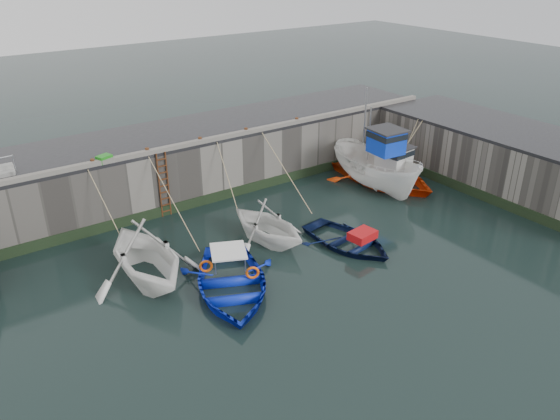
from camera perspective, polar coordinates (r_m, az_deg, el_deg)
ground at (r=20.39m, az=5.31°, el=-9.34°), size 120.00×120.00×0.00m
quay_back at (r=29.19m, az=-10.52°, el=4.94°), size 30.00×5.00×3.00m
quay_right at (r=31.33m, az=23.21°, el=4.70°), size 5.00×15.00×3.00m
road_back at (r=28.67m, az=-10.77°, el=7.89°), size 30.00×5.00×0.16m
road_right at (r=30.85m, az=23.72°, el=7.43°), size 5.00×15.00×0.16m
kerb_back at (r=26.59m, az=-8.63°, el=7.03°), size 30.00×0.30×0.20m
algae_back at (r=27.54m, az=-8.04°, el=1.00°), size 30.00×0.08×0.50m
algae_right at (r=29.76m, az=20.11°, el=1.55°), size 0.08×15.00×0.50m
ladder at (r=26.21m, az=-12.04°, el=2.56°), size 0.51×0.08×3.20m
boat_near_white at (r=22.07m, az=-13.61°, el=-7.02°), size 4.58×5.30×2.77m
boat_near_white_rope at (r=25.10m, az=-16.83°, el=-3.17°), size 0.04×3.49×3.10m
boat_near_blue at (r=20.90m, az=-5.11°, el=-8.34°), size 5.84×6.63×1.14m
boat_near_blue_rope at (r=24.71m, az=-10.91°, el=-2.95°), size 0.04×5.51×3.10m
boat_near_blacktrim at (r=24.11m, az=-1.35°, el=-3.21°), size 4.26×4.74×2.22m
boat_near_blacktrim_rope at (r=26.94m, az=-5.75°, el=-0.04°), size 0.04×3.56×3.10m
boat_near_navy at (r=23.96m, az=7.02°, el=-3.62°), size 3.72×4.80×0.91m
boat_near_navy_rope at (r=27.32m, az=0.27°, el=0.48°), size 0.04×5.40×3.10m
boat_far_white at (r=29.49m, az=10.08°, el=4.25°), size 2.85×6.55×5.47m
boat_far_orange at (r=30.43m, az=10.81°, el=3.61°), size 5.16×6.79×4.32m
fish_crate at (r=25.18m, az=-17.89°, el=5.11°), size 0.72×0.62×0.32m
bollard_a at (r=25.01m, az=-19.00°, el=4.76°), size 0.18×0.18×0.28m
bollard_b at (r=25.73m, az=-13.71°, el=6.03°), size 0.18×0.18×0.28m
bollard_c at (r=26.74m, az=-8.35°, el=7.25°), size 0.18×0.18×0.28m
bollard_d at (r=27.93m, az=-3.57°, el=8.29°), size 0.18×0.18×0.28m
bollard_e at (r=29.65m, az=1.76°, el=9.37°), size 0.18×0.18×0.28m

